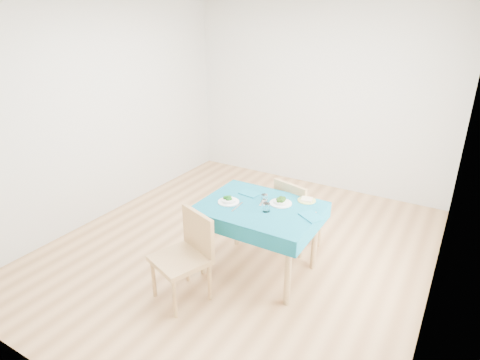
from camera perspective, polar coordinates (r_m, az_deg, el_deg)
The scene contains 16 objects.
room_shell at distance 4.16m, azimuth 0.00°, elevation 6.33°, with size 4.02×4.52×2.73m.
table at distance 4.15m, azimuth 2.76°, elevation -8.41°, with size 1.15×0.88×0.76m, color #095065.
chair_near at distance 3.71m, azimuth -8.65°, elevation -9.26°, with size 0.46×0.50×1.15m, color #A8814F.
chair_far at distance 4.54m, azimuth 8.52°, elevation -3.57°, with size 0.42×0.46×1.06m, color #A8814F.
bowl_near at distance 4.02m, azimuth -1.65°, elevation -2.77°, with size 0.22×0.22×0.07m, color white, non-canonical shape.
bowl_far at distance 4.01m, azimuth 5.82°, elevation -2.96°, with size 0.22×0.22×0.07m, color white, non-canonical shape.
fork_near at distance 4.06m, azimuth -2.34°, elevation -3.04°, with size 0.02×0.18×0.00m, color silver.
knife_near at distance 3.94m, azimuth -0.40°, elevation -3.84°, with size 0.02×0.23×0.00m, color silver.
fork_far at distance 4.05m, azimuth 3.22°, elevation -3.12°, with size 0.03×0.20×0.00m, color silver.
knife_far at distance 3.81m, azimuth 10.38°, elevation -5.23°, with size 0.02×0.23×0.00m, color silver.
napkin_near at distance 4.22m, azimuth 1.36°, elevation -1.93°, with size 0.20×0.14×0.01m, color #0D5A6F.
napkin_far at distance 3.81m, azimuth 10.13°, elevation -5.16°, with size 0.22×0.15×0.01m, color #0D5A6F.
tumbler_center at distance 4.03m, azimuth 3.49°, elevation -2.63°, with size 0.07×0.07×0.08m, color white.
tumbler_side at distance 3.84m, azimuth 3.76°, elevation -3.92°, with size 0.07×0.07×0.09m, color white.
side_plate at distance 4.12m, azimuth 9.46°, elevation -2.88°, with size 0.19×0.19×0.01m, color #BFC962.
bread_slice at distance 4.12m, azimuth 9.47°, elevation -2.72°, with size 0.11×0.11×0.02m, color beige.
Camera 1 is at (2.04, -3.43, 2.52)m, focal length 30.00 mm.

